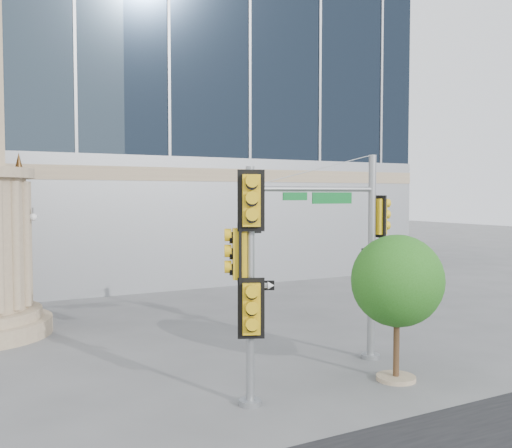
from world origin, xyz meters
name	(u,v)px	position (x,y,z in m)	size (l,w,h in m)	color
ground	(304,395)	(0.00, 0.00, 0.00)	(120.00, 120.00, 0.00)	#545456
main_signal_pole	(341,234)	(2.09, 1.54, 3.30)	(4.13, 0.55, 5.33)	slate
secondary_signal_pole	(248,267)	(-1.39, -0.05, 2.86)	(0.83, 0.81, 4.87)	slate
street_tree	(398,285)	(2.46, -0.16, 2.23)	(2.18, 2.12, 3.39)	gray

